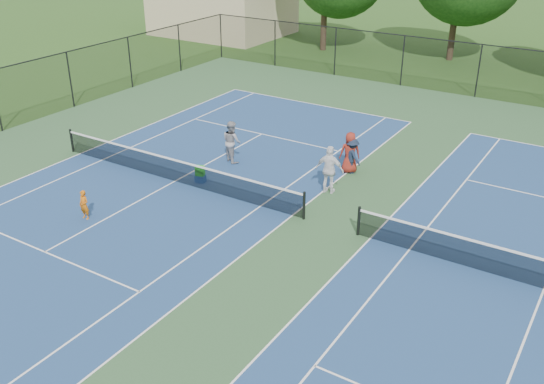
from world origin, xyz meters
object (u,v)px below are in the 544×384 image
Objects in this scene: instructor at (232,141)px; bystander_b at (352,156)px; bystander_c at (350,153)px; ball_crate at (200,179)px; child_player at (84,205)px; ball_hopper at (200,171)px; bystander_a at (330,170)px.

instructor is 5.15m from bystander_b.
ball_crate is at bearing 8.41° from bystander_c.
instructor is 1.20× the size of bystander_b.
bystander_c is (-0.11, 0.02, 0.11)m from bystander_b.
instructor is at bearing 78.18° from child_player.
bystander_c reaches higher than child_player.
bystander_b is (6.23, 8.67, 0.21)m from child_player.
ball_crate is at bearing 70.51° from child_player.
child_player is at bearing -108.50° from ball_crate.
child_player is 2.73× the size of ball_crate.
ball_crate is at bearing 0.00° from ball_hopper.
instructor is 4.54× the size of ball_crate.
bystander_b is at bearing -94.14° from bystander_a.
instructor is 4.71× the size of ball_hopper.
bystander_c reaches higher than ball_hopper.
bystander_a is at bearing -161.42° from instructor.
bystander_a is 5.17m from ball_hopper.
instructor is 5.01m from bystander_a.
bystander_b is (4.88, 1.62, -0.15)m from instructor.
instructor is at bearing -14.38° from bystander_c.
bystander_c reaches higher than ball_crate.
child_player is at bearing 82.34° from bystander_b.
bystander_b is (-0.09, 2.17, -0.20)m from bystander_a.
bystander_c is (6.13, 8.68, 0.32)m from child_player.
bystander_a is 4.79× the size of ball_crate.
ball_hopper is at bearing 0.00° from ball_crate.
child_player is 0.72× the size of bystander_b.
bystander_b reaches higher than ball_crate.
bystander_b is at bearing 40.93° from ball_hopper.
instructor reaches higher than child_player.
child_player is 9.08m from bystander_a.
child_player is 0.57× the size of bystander_a.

